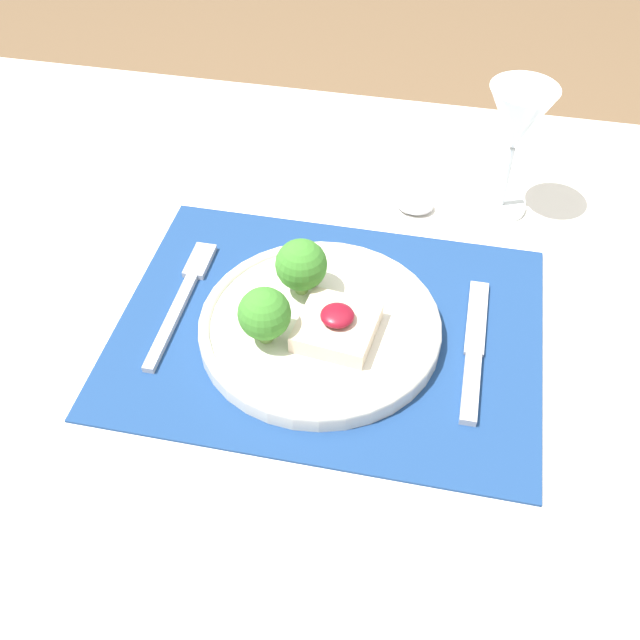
{
  "coord_description": "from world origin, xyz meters",
  "views": [
    {
      "loc": [
        0.1,
        -0.53,
        1.32
      ],
      "look_at": [
        -0.01,
        -0.01,
        0.77
      ],
      "focal_mm": 42.0,
      "sensor_mm": 36.0,
      "label": 1
    }
  ],
  "objects": [
    {
      "name": "placemat",
      "position": [
        0.0,
        0.0,
        0.75
      ],
      "size": [
        0.44,
        0.33,
        0.0
      ],
      "primitive_type": "cube",
      "color": "navy",
      "rests_on": "dining_table"
    },
    {
      "name": "spoon",
      "position": [
        0.04,
        0.22,
        0.75
      ],
      "size": [
        0.18,
        0.04,
        0.01
      ],
      "rotation": [
        0.0,
        0.0,
        0.0
      ],
      "color": "#B2B2B7",
      "rests_on": "dining_table"
    },
    {
      "name": "dining_table",
      "position": [
        0.0,
        0.0,
        0.66
      ],
      "size": [
        1.55,
        0.96,
        0.75
      ],
      "color": "white",
      "rests_on": "ground_plane"
    },
    {
      "name": "knife",
      "position": [
        0.15,
        -0.01,
        0.75
      ],
      "size": [
        0.02,
        0.19,
        0.01
      ],
      "rotation": [
        0.0,
        0.0,
        0.01
      ],
      "color": "#B2B2B7",
      "rests_on": "placemat"
    },
    {
      "name": "fork",
      "position": [
        -0.16,
        0.02,
        0.75
      ],
      "size": [
        0.02,
        0.19,
        0.01
      ],
      "rotation": [
        0.0,
        0.0,
        -0.03
      ],
      "color": "#B2B2B7",
      "rests_on": "placemat"
    },
    {
      "name": "ground_plane",
      "position": [
        0.0,
        0.0,
        0.0
      ],
      "size": [
        8.0,
        8.0,
        0.0
      ],
      "primitive_type": "plane",
      "color": "brown"
    },
    {
      "name": "wine_glass_near",
      "position": [
        0.17,
        0.25,
        0.87
      ],
      "size": [
        0.08,
        0.08,
        0.16
      ],
      "color": "white",
      "rests_on": "dining_table"
    },
    {
      "name": "dinner_plate",
      "position": [
        -0.01,
        -0.01,
        0.77
      ],
      "size": [
        0.25,
        0.25,
        0.08
      ],
      "color": "silver",
      "rests_on": "placemat"
    }
  ]
}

